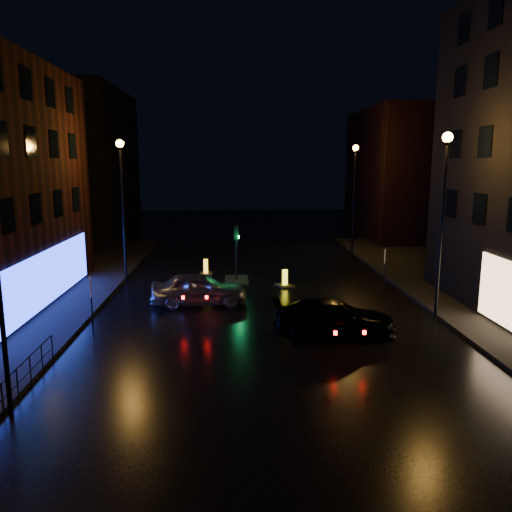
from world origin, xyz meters
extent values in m
plane|color=black|center=(0.00, 0.00, 0.00)|extent=(120.00, 120.00, 0.00)
cube|color=black|center=(-16.00, 35.00, 7.00)|extent=(8.00, 16.00, 14.00)
cube|color=black|center=(15.00, 32.00, 6.00)|extent=(8.00, 14.00, 12.00)
cylinder|color=black|center=(-7.80, 14.00, 4.00)|extent=(0.14, 0.14, 8.00)
cylinder|color=black|center=(-7.80, 14.00, 8.00)|extent=(0.20, 0.20, 0.25)
sphere|color=orange|center=(-7.80, 14.00, 8.15)|extent=(0.44, 0.44, 0.44)
cylinder|color=black|center=(7.80, 6.00, 4.00)|extent=(0.14, 0.14, 8.00)
cylinder|color=black|center=(7.80, 6.00, 8.00)|extent=(0.20, 0.20, 0.25)
sphere|color=orange|center=(7.80, 6.00, 8.15)|extent=(0.44, 0.44, 0.44)
cylinder|color=black|center=(7.80, 22.00, 4.00)|extent=(0.14, 0.14, 8.00)
cylinder|color=black|center=(7.80, 22.00, 8.00)|extent=(0.20, 0.20, 0.25)
sphere|color=orange|center=(7.80, 22.00, 8.15)|extent=(0.44, 0.44, 0.44)
cube|color=black|center=(-1.20, 14.00, 0.06)|extent=(1.40, 2.40, 0.12)
cylinder|color=black|center=(-1.20, 14.00, 1.40)|extent=(0.12, 0.12, 2.80)
cube|color=black|center=(-1.20, 14.00, 3.00)|extent=(0.28, 0.22, 0.90)
cylinder|color=#0CFF59|center=(-1.06, 14.00, 2.72)|extent=(0.05, 0.18, 0.18)
cylinder|color=black|center=(-8.00, -1.00, 0.97)|extent=(0.05, 6.00, 0.05)
cylinder|color=black|center=(-8.00, -1.00, 0.50)|extent=(0.04, 6.00, 0.04)
cylinder|color=black|center=(-8.00, -1.00, 0.50)|extent=(0.04, 0.04, 1.00)
cylinder|color=black|center=(-8.00, 2.00, 0.50)|extent=(0.04, 0.04, 1.00)
imported|color=#ADAEB5|center=(-3.14, 9.06, 0.81)|extent=(4.90, 2.25, 1.63)
imported|color=black|center=(2.75, 4.22, 0.74)|extent=(5.14, 2.10, 1.49)
cube|color=black|center=(1.59, 12.57, 0.05)|extent=(1.15, 1.34, 0.09)
cube|color=yellow|center=(1.59, 12.57, 0.52)|extent=(0.31, 0.26, 0.95)
cube|color=black|center=(1.59, 12.57, 0.52)|extent=(0.27, 0.13, 0.57)
cube|color=black|center=(-3.14, 15.88, 0.05)|extent=(0.79, 1.17, 0.10)
cube|color=#FFB119|center=(-3.14, 15.88, 0.53)|extent=(0.27, 0.18, 0.96)
cube|color=black|center=(-3.14, 15.88, 0.53)|extent=(0.29, 0.03, 0.58)
cylinder|color=black|center=(-7.34, 4.92, 1.17)|extent=(0.06, 0.06, 2.34)
cube|color=silver|center=(-7.34, 4.92, 2.02)|extent=(0.20, 0.58, 0.80)
cylinder|color=#B20C0C|center=(-7.31, 4.93, 2.02)|extent=(0.14, 0.46, 0.47)
cylinder|color=black|center=(7.10, 11.57, 1.12)|extent=(0.06, 0.06, 2.23)
cube|color=white|center=(7.10, 11.57, 1.93)|extent=(0.24, 0.54, 0.76)
cylinder|color=#B20C0C|center=(7.07, 11.58, 1.93)|extent=(0.18, 0.42, 0.45)
camera|label=1|loc=(-1.48, -15.45, 7.09)|focal=35.00mm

